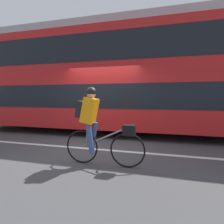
{
  "coord_description": "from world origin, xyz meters",
  "views": [
    {
      "loc": [
        1.84,
        -4.67,
        1.49
      ],
      "look_at": [
        0.52,
        0.39,
        1.03
      ],
      "focal_mm": 28.0,
      "sensor_mm": 36.0,
      "label": 1
    }
  ],
  "objects_px": {
    "bus": "(114,79)",
    "cyclist_on_bike": "(96,124)",
    "trash_bin": "(90,111)",
    "street_sign_post": "(215,94)"
  },
  "relations": [
    {
      "from": "bus",
      "to": "trash_bin",
      "type": "xyz_separation_m",
      "value": [
        -2.14,
        2.75,
        -1.58
      ]
    },
    {
      "from": "trash_bin",
      "to": "street_sign_post",
      "type": "height_order",
      "value": "street_sign_post"
    },
    {
      "from": "trash_bin",
      "to": "street_sign_post",
      "type": "distance_m",
      "value": 6.67
    },
    {
      "from": "bus",
      "to": "cyclist_on_bike",
      "type": "height_order",
      "value": "bus"
    },
    {
      "from": "cyclist_on_bike",
      "to": "trash_bin",
      "type": "xyz_separation_m",
      "value": [
        -2.59,
        6.15,
        -0.29
      ]
    },
    {
      "from": "bus",
      "to": "street_sign_post",
      "type": "distance_m",
      "value": 5.26
    },
    {
      "from": "bus",
      "to": "cyclist_on_bike",
      "type": "bearing_deg",
      "value": -82.49
    },
    {
      "from": "cyclist_on_bike",
      "to": "trash_bin",
      "type": "relative_size",
      "value": 1.91
    },
    {
      "from": "street_sign_post",
      "to": "cyclist_on_bike",
      "type": "bearing_deg",
      "value": -123.09
    },
    {
      "from": "trash_bin",
      "to": "cyclist_on_bike",
      "type": "bearing_deg",
      "value": -67.16
    }
  ]
}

